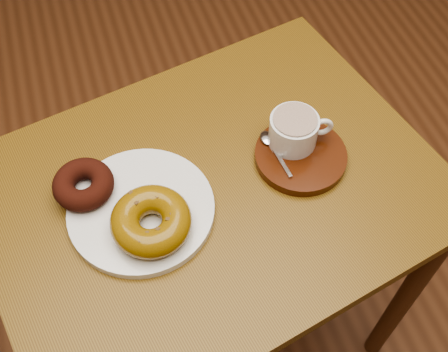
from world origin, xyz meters
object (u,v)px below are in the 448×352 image
object	(u,v)px
cafe_table	(213,220)
saucer	(300,156)
donut_plate	(141,210)
coffee_cup	(294,130)

from	to	relation	value
cafe_table	saucer	xyz separation A→B (m)	(0.16, 0.01, 0.12)
cafe_table	donut_plate	size ratio (longest dim) A/B	3.60
donut_plate	coffee_cup	size ratio (longest dim) A/B	2.16
donut_plate	cafe_table	bearing A→B (deg)	6.13
donut_plate	saucer	world-z (taller)	saucer
donut_plate	saucer	size ratio (longest dim) A/B	1.50
cafe_table	saucer	bearing A→B (deg)	-9.42
donut_plate	coffee_cup	distance (m)	0.28
donut_plate	coffee_cup	xyz separation A→B (m)	(0.27, 0.05, 0.04)
coffee_cup	donut_plate	bearing A→B (deg)	-158.97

